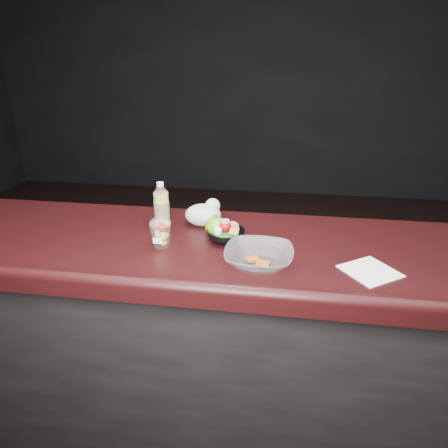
{
  "coord_description": "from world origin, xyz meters",
  "views": [
    {
      "loc": [
        0.16,
        -1.07,
        1.7
      ],
      "look_at": [
        -0.05,
        0.32,
        1.1
      ],
      "focal_mm": 32.0,
      "sensor_mm": 36.0,
      "label": 1
    }
  ],
  "objects_px": {
    "fruit_cup": "(161,232)",
    "snack_bowl": "(225,234)",
    "green_apple": "(216,227)",
    "takeout_bowl": "(259,257)",
    "lemonade_bottle": "(162,208)"
  },
  "relations": [
    {
      "from": "takeout_bowl",
      "to": "fruit_cup",
      "type": "bearing_deg",
      "value": 166.51
    },
    {
      "from": "lemonade_bottle",
      "to": "takeout_bowl",
      "type": "xyz_separation_m",
      "value": [
        0.43,
        -0.28,
        -0.05
      ]
    },
    {
      "from": "lemonade_bottle",
      "to": "takeout_bowl",
      "type": "relative_size",
      "value": 0.79
    },
    {
      "from": "fruit_cup",
      "to": "green_apple",
      "type": "relative_size",
      "value": 1.27
    },
    {
      "from": "lemonade_bottle",
      "to": "snack_bowl",
      "type": "distance_m",
      "value": 0.31
    },
    {
      "from": "lemonade_bottle",
      "to": "takeout_bowl",
      "type": "bearing_deg",
      "value": -32.77
    },
    {
      "from": "fruit_cup",
      "to": "takeout_bowl",
      "type": "xyz_separation_m",
      "value": [
        0.38,
        -0.09,
        -0.03
      ]
    },
    {
      "from": "fruit_cup",
      "to": "snack_bowl",
      "type": "relative_size",
      "value": 0.72
    },
    {
      "from": "green_apple",
      "to": "takeout_bowl",
      "type": "relative_size",
      "value": 0.38
    },
    {
      "from": "green_apple",
      "to": "takeout_bowl",
      "type": "bearing_deg",
      "value": -48.51
    },
    {
      "from": "green_apple",
      "to": "lemonade_bottle",
      "type": "bearing_deg",
      "value": 164.96
    },
    {
      "from": "fruit_cup",
      "to": "snack_bowl",
      "type": "height_order",
      "value": "fruit_cup"
    },
    {
      "from": "takeout_bowl",
      "to": "lemonade_bottle",
      "type": "bearing_deg",
      "value": 147.23
    },
    {
      "from": "snack_bowl",
      "to": "fruit_cup",
      "type": "bearing_deg",
      "value": -160.58
    },
    {
      "from": "snack_bowl",
      "to": "lemonade_bottle",
      "type": "bearing_deg",
      "value": 160.43
    }
  ]
}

